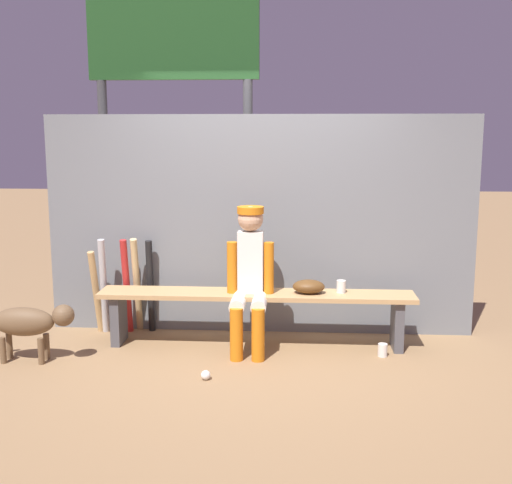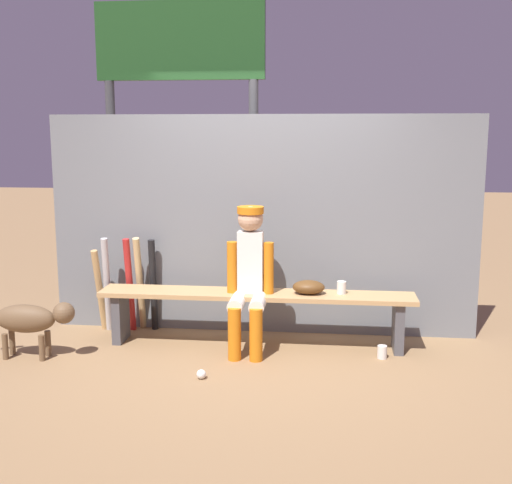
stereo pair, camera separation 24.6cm
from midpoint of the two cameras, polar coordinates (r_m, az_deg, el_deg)
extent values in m
plane|color=olive|center=(5.78, 1.23, -9.18)|extent=(30.00, 30.00, 0.00)
cube|color=slate|center=(5.95, 1.64, 1.47)|extent=(3.98, 0.03, 2.04)
cube|color=tan|center=(5.65, 1.25, -4.71)|extent=(2.78, 0.36, 0.04)
cube|color=#4C4C51|center=(5.95, -10.80, -6.56)|extent=(0.08, 0.29, 0.45)
cube|color=#4C4C51|center=(5.74, 13.74, -7.27)|extent=(0.08, 0.29, 0.45)
cube|color=silver|center=(5.59, 0.77, -1.81)|extent=(0.22, 0.13, 0.54)
sphere|color=tan|center=(5.52, 0.78, 2.07)|extent=(0.22, 0.22, 0.22)
cylinder|color=orange|center=(5.51, 0.78, 2.86)|extent=(0.23, 0.23, 0.06)
cylinder|color=silver|center=(5.48, -0.37, -5.37)|extent=(0.13, 0.38, 0.13)
cylinder|color=orange|center=(5.37, -0.61, -8.20)|extent=(0.11, 0.11, 0.45)
cylinder|color=orange|center=(5.59, -0.88, -2.31)|extent=(0.09, 0.09, 0.46)
cylinder|color=silver|center=(5.47, 1.51, -5.42)|extent=(0.13, 0.38, 0.13)
cylinder|color=orange|center=(5.35, 1.33, -8.26)|extent=(0.11, 0.11, 0.45)
cylinder|color=orange|center=(5.56, 2.39, -2.39)|extent=(0.09, 0.09, 0.46)
ellipsoid|color=#593819|center=(5.61, 5.96, -4.02)|extent=(0.28, 0.20, 0.12)
cylinder|color=black|center=(6.15, -8.00, -3.82)|extent=(0.07, 0.13, 0.89)
cylinder|color=tan|center=(6.16, -9.18, -3.68)|extent=(0.08, 0.27, 0.92)
cylinder|color=#B22323|center=(6.14, -10.06, -3.80)|extent=(0.08, 0.18, 0.91)
cylinder|color=#B7B7BC|center=(6.18, -12.01, -3.74)|extent=(0.10, 0.20, 0.91)
cylinder|color=tan|center=(6.22, -12.63, -4.21)|extent=(0.10, 0.22, 0.80)
sphere|color=white|center=(5.05, -3.47, -11.67)|extent=(0.07, 0.07, 0.07)
cylinder|color=silver|center=(5.58, 12.42, -9.55)|extent=(0.08, 0.08, 0.11)
cylinder|color=silver|center=(5.65, 8.86, -4.03)|extent=(0.08, 0.08, 0.11)
cylinder|color=#3F3F42|center=(7.14, -11.59, 4.19)|extent=(0.10, 0.10, 2.41)
cylinder|color=#3F3F42|center=(6.83, 0.82, 4.13)|extent=(0.10, 0.10, 2.41)
cube|color=#1E471E|center=(6.97, -5.76, 17.41)|extent=(1.78, 0.08, 0.80)
ellipsoid|color=brown|center=(5.68, -18.69, -6.48)|extent=(0.52, 0.20, 0.24)
sphere|color=brown|center=(5.53, -15.51, -6.11)|extent=(0.18, 0.18, 0.18)
cylinder|color=brown|center=(5.74, -16.84, -8.63)|extent=(0.05, 0.05, 0.22)
cylinder|color=brown|center=(5.63, -17.33, -9.00)|extent=(0.05, 0.05, 0.22)
cylinder|color=brown|center=(5.87, -19.75, -8.37)|extent=(0.05, 0.05, 0.22)
cylinder|color=brown|center=(5.77, -20.27, -8.73)|extent=(0.05, 0.05, 0.22)
camera|label=1|loc=(0.12, -88.73, 0.22)|focal=44.95mm
camera|label=2|loc=(0.12, 91.27, -0.22)|focal=44.95mm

